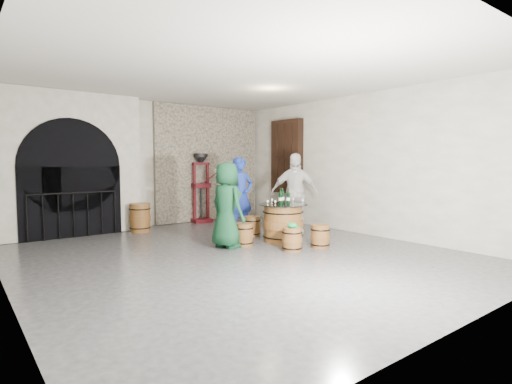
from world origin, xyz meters
TOP-DOWN VIEW (x-y plane):
  - ground at (0.00, 0.00)m, footprint 8.00×8.00m
  - wall_back at (0.00, 4.00)m, footprint 8.00×0.00m
  - wall_front at (0.00, -4.00)m, footprint 8.00×0.00m
  - wall_left at (-3.50, 0.00)m, footprint 0.00×8.00m
  - wall_right at (3.50, 0.00)m, footprint 0.00×8.00m
  - ceiling at (0.00, 0.00)m, footprint 8.00×8.00m
  - stone_facing_panel at (1.80, 3.94)m, footprint 3.20×0.12m
  - arched_opening at (-1.90, 3.74)m, footprint 3.10×0.60m
  - shuttered_window at (3.38, 2.40)m, footprint 0.23×1.10m
  - barrel_table at (1.43, 0.33)m, footprint 1.02×1.02m
  - barrel_stool_left at (0.56, 0.49)m, footprint 0.38×0.38m
  - barrel_stool_far at (1.29, 1.20)m, footprint 0.38×0.38m
  - barrel_stool_right at (2.17, 0.83)m, footprint 0.38×0.38m
  - barrel_stool_near_right at (1.63, -0.54)m, footprint 0.38×0.38m
  - barrel_stool_near_left at (0.98, -0.44)m, footprint 0.38×0.38m
  - green_cap at (0.99, -0.44)m, footprint 0.23×0.18m
  - person_green at (0.20, 0.56)m, footprint 0.62×0.87m
  - person_blue at (1.23, 1.55)m, footprint 0.65×0.43m
  - person_white at (2.31, 0.93)m, footprint 1.08×1.09m
  - wine_bottle_left at (1.39, 0.36)m, footprint 0.08×0.08m
  - wine_bottle_center at (1.53, 0.27)m, footprint 0.08×0.08m
  - wine_bottle_right at (1.52, 0.44)m, footprint 0.08×0.08m
  - tasting_glass_a at (1.16, 0.25)m, footprint 0.05×0.05m
  - tasting_glass_b at (1.77, 0.39)m, footprint 0.05×0.05m
  - tasting_glass_c at (1.33, 0.56)m, footprint 0.05×0.05m
  - tasting_glass_d at (1.70, 0.48)m, footprint 0.05×0.05m
  - tasting_glass_e at (1.75, 0.07)m, footprint 0.05×0.05m
  - tasting_glass_f at (1.05, 0.36)m, footprint 0.05×0.05m
  - side_barrel at (-0.47, 3.26)m, footprint 0.51×0.51m
  - corking_press at (1.43, 3.70)m, footprint 0.78×0.45m
  - control_box at (2.05, 3.86)m, footprint 0.18×0.10m

SIDE VIEW (x-z plane):
  - ground at x=0.00m, z-range 0.00..0.00m
  - barrel_stool_left at x=0.56m, z-range 0.00..0.44m
  - barrel_stool_far at x=1.29m, z-range 0.00..0.44m
  - barrel_stool_right at x=2.17m, z-range 0.00..0.44m
  - barrel_stool_near_right at x=1.63m, z-range 0.00..0.44m
  - barrel_stool_near_left at x=0.98m, z-range 0.00..0.44m
  - side_barrel at x=-0.47m, z-range 0.00..0.67m
  - barrel_table at x=1.43m, z-range 0.00..0.78m
  - green_cap at x=0.99m, z-range 0.43..0.53m
  - person_green at x=0.20m, z-range 0.00..1.65m
  - tasting_glass_a at x=1.16m, z-range 0.79..0.88m
  - tasting_glass_b at x=1.77m, z-range 0.79..0.88m
  - tasting_glass_c at x=1.33m, z-range 0.79..0.88m
  - tasting_glass_d at x=1.70m, z-range 0.79..0.88m
  - tasting_glass_e at x=1.75m, z-range 0.79..0.88m
  - tasting_glass_f at x=1.05m, z-range 0.79..0.88m
  - person_blue at x=1.23m, z-range 0.00..1.76m
  - wine_bottle_left at x=1.39m, z-range 0.75..1.08m
  - wine_bottle_center at x=1.53m, z-range 0.75..1.08m
  - wine_bottle_right at x=1.52m, z-range 0.75..1.08m
  - person_white at x=2.31m, z-range 0.00..1.85m
  - corking_press at x=1.43m, z-range 0.15..2.03m
  - control_box at x=2.05m, z-range 1.24..1.46m
  - arched_opening at x=-1.90m, z-range -0.01..3.18m
  - wall_back at x=0.00m, z-range -2.40..5.60m
  - wall_front at x=0.00m, z-range -2.40..5.60m
  - wall_left at x=-3.50m, z-range -2.40..5.60m
  - wall_right at x=3.50m, z-range -2.40..5.60m
  - stone_facing_panel at x=1.80m, z-range 0.01..3.19m
  - shuttered_window at x=3.38m, z-range 0.80..2.80m
  - ceiling at x=0.00m, z-range 3.20..3.20m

